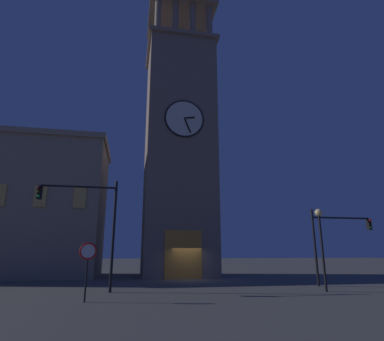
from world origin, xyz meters
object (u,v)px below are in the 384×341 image
at_px(clocktower, 179,149).
at_px(no_horn_sign, 88,255).
at_px(traffic_signal_mid, 90,215).
at_px(traffic_signal_near, 335,234).
at_px(street_lamp, 321,232).

bearing_deg(clocktower, no_horn_sign, 67.26).
height_order(traffic_signal_mid, no_horn_sign, traffic_signal_mid).
bearing_deg(traffic_signal_mid, clocktower, -120.42).
bearing_deg(traffic_signal_near, clocktower, -49.01).
distance_m(traffic_signal_near, street_lamp, 3.98).
distance_m(street_lamp, no_horn_sign, 12.98).
height_order(traffic_signal_near, no_horn_sign, traffic_signal_near).
bearing_deg(clocktower, traffic_signal_mid, 59.58).
bearing_deg(no_horn_sign, traffic_signal_near, -164.53).
height_order(clocktower, street_lamp, clocktower).
distance_m(traffic_signal_near, no_horn_sign, 16.33).
bearing_deg(street_lamp, clocktower, -64.36).
bearing_deg(traffic_signal_mid, no_horn_sign, 97.78).
distance_m(traffic_signal_mid, no_horn_sign, 4.17).
xyz_separation_m(traffic_signal_near, traffic_signal_mid, (16.16, 0.84, 0.84)).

